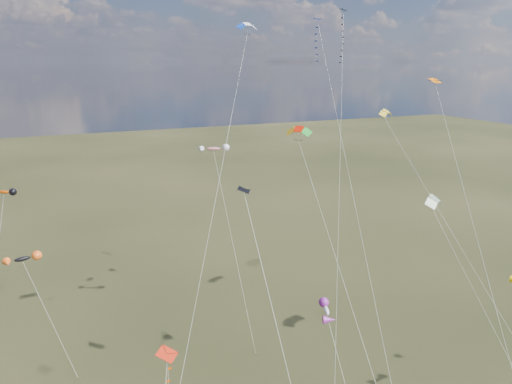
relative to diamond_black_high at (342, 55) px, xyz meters
name	(u,v)px	position (x,y,z in m)	size (l,w,h in m)	color
diamond_black_high	(342,55)	(0.00, 0.00, 0.00)	(11.78, 19.70, 38.14)	black
diamond_navy_tall	(322,65)	(-4.36, -2.76, -1.23)	(8.07, 30.85, 36.79)	#111F4C
diamond_black_mid	(277,327)	(-21.56, -27.75, -16.14)	(2.01, 14.19, 24.21)	black
diamond_orange_center	(464,187)	(-1.24, -21.74, -11.10)	(2.24, 18.41, 30.45)	#DD6202
parafoil_yellow	(387,112)	(5.73, -2.11, -6.98)	(7.65, 21.16, 26.47)	gold
parafoil_blue_white	(247,27)	(-13.22, -1.91, 2.73)	(17.47, 23.00, 36.28)	#133EAF
parafoil_striped	(435,199)	(4.83, -12.57, -15.39)	(4.35, 14.08, 18.13)	yellow
parafoil_tricolor	(299,131)	(-12.37, -12.69, -6.88)	(2.67, 18.61, 26.54)	#D79C0C
novelty_black_orange	(22,259)	(-37.96, 2.90, -21.68)	(6.20, 9.05, 11.59)	black
novelty_orange_black	(4,193)	(-39.18, 6.20, -14.83)	(4.87, 10.18, 18.40)	#D84804
novelty_white_purple	(327,311)	(-15.49, -23.63, -18.75)	(1.59, 10.73, 14.41)	silver
novelty_redwhite_stripe	(214,149)	(-15.20, 4.61, -11.40)	(3.61, 14.36, 21.91)	red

